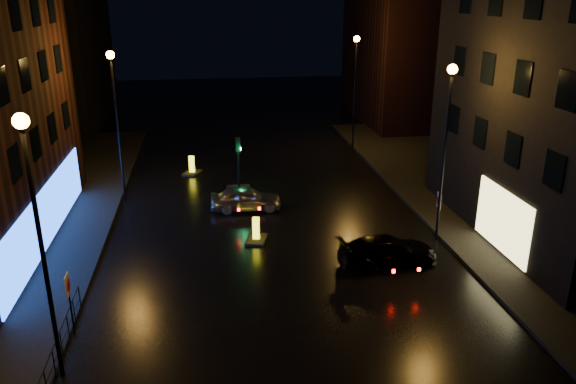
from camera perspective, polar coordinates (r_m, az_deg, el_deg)
name	(u,v)px	position (r m, az deg, el deg)	size (l,w,h in m)	color
ground	(297,321)	(21.09, 0.95, -12.93)	(120.00, 120.00, 0.00)	black
pavement_right	(532,215)	(32.63, 23.53, -2.19)	(12.00, 44.00, 0.15)	black
building_far_left	(50,44)	(54.25, -23.03, 13.71)	(8.00, 16.00, 14.00)	black
building_far_right	(405,53)	(52.90, 11.77, 13.62)	(8.00, 14.00, 12.00)	black
street_lamp_lnear	(36,212)	(17.25, -24.25, -1.84)	(0.44, 0.44, 8.37)	black
street_lamp_lfar	(115,103)	(32.38, -17.13, 8.60)	(0.44, 0.44, 8.37)	black
street_lamp_rnear	(447,127)	(26.47, 15.83, 6.34)	(0.44, 0.44, 8.37)	black
street_lamp_rfar	(355,76)	(41.32, 6.85, 11.61)	(0.44, 0.44, 8.37)	black
traffic_signal	(239,185)	(33.36, -4.99, 0.71)	(1.40, 2.40, 3.45)	black
guard_railing	(60,338)	(20.28, -22.12, -13.57)	(0.05, 6.04, 1.00)	black
silver_hatchback	(246,198)	(30.76, -4.32, -0.66)	(1.54, 3.84, 1.31)	#9FA1A7
dark_sedan	(388,251)	(25.09, 10.09, -5.90)	(1.79, 4.39, 1.27)	black
bollard_near	(256,236)	(27.12, -3.25, -4.44)	(1.24, 1.56, 1.20)	black
bollard_far	(192,170)	(37.40, -9.72, 2.24)	(1.39, 1.62, 1.20)	black
road_sign_left	(68,290)	(20.86, -21.42, -9.29)	(0.09, 0.56, 2.33)	black
road_sign_right	(439,205)	(27.86, 15.05, -1.25)	(0.12, 0.55, 2.27)	black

